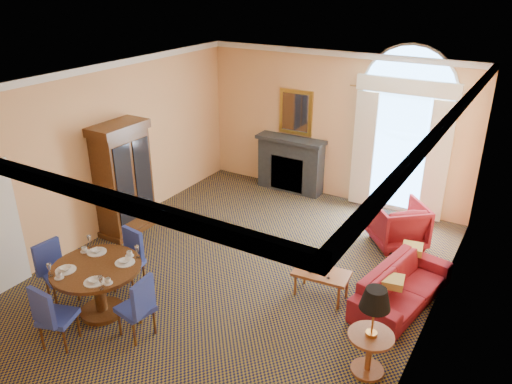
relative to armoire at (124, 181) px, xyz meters
The scene contains 12 objects.
ground 2.92m from the armoire, ahead, with size 7.50×7.50×0.00m, color black.
room_envelope 3.11m from the armoire, 10.50° to the left, with size 6.04×7.52×3.45m.
armoire is the anchor object (origin of this frame).
dining_table 2.67m from the armoire, 54.42° to the right, with size 1.28×1.28×1.01m.
dining_chair_north 2.03m from the armoire, 43.83° to the right, with size 0.51×0.51×0.97m.
dining_chair_south 3.40m from the armoire, 62.41° to the right, with size 0.55×0.55×0.97m.
dining_chair_east 3.33m from the armoire, 42.75° to the right, with size 0.50×0.50×0.97m.
dining_chair_west 2.37m from the armoire, 73.01° to the right, with size 0.55×0.55×0.97m.
sofa 5.34m from the armoire, ahead, with size 1.97×0.77×0.58m, color maroon.
armchair 5.18m from the armoire, 24.56° to the left, with size 0.89×0.92×0.83m, color maroon.
coffee_table 4.19m from the armoire, ahead, with size 0.90×0.56×0.76m.
side_table 5.47m from the armoire, 13.26° to the right, with size 0.58×0.58×1.22m.
Camera 1 is at (3.89, -6.00, 4.67)m, focal length 35.00 mm.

